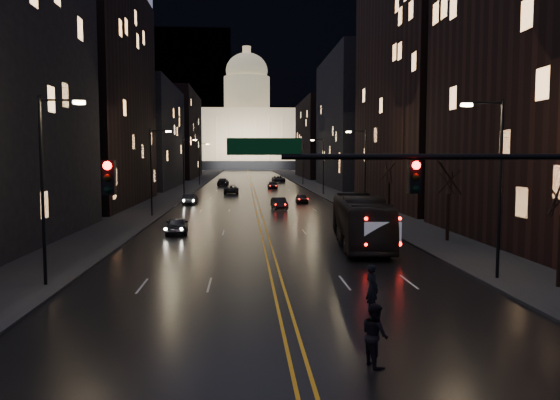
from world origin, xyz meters
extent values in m
plane|color=black|center=(0.00, 0.00, 0.00)|extent=(900.00, 900.00, 0.00)
cube|color=black|center=(0.00, 130.00, 0.01)|extent=(20.00, 320.00, 0.02)
cube|color=black|center=(-14.00, 130.00, 0.08)|extent=(8.00, 320.00, 0.16)
cube|color=black|center=(14.00, 130.00, 0.08)|extent=(8.00, 320.00, 0.16)
cube|color=orange|center=(0.00, 130.00, 0.03)|extent=(0.62, 320.00, 0.01)
cube|color=black|center=(-21.00, 54.00, 14.00)|extent=(12.00, 30.00, 28.00)
cube|color=black|center=(-21.00, 92.00, 10.00)|extent=(12.00, 34.00, 20.00)
cube|color=black|center=(-21.00, 140.00, 12.00)|extent=(12.00, 40.00, 24.00)
cube|color=black|center=(21.00, 50.00, 19.00)|extent=(12.00, 30.00, 38.00)
cube|color=black|center=(21.00, 92.00, 13.00)|extent=(12.00, 34.00, 26.00)
cube|color=black|center=(21.00, 140.00, 11.00)|extent=(12.00, 40.00, 22.00)
cube|color=black|center=(40.00, 380.00, 65.00)|extent=(520.00, 60.00, 130.00)
cube|color=black|center=(0.00, 250.00, 2.00)|extent=(90.00, 50.00, 4.00)
cube|color=#EEC789|center=(0.00, 250.00, 16.00)|extent=(80.00, 36.00, 24.00)
cylinder|color=beige|center=(0.00, 250.00, 36.00)|extent=(22.00, 22.00, 16.00)
ellipsoid|color=beige|center=(0.00, 250.00, 47.00)|extent=(20.00, 20.00, 17.00)
cylinder|color=#EEC789|center=(0.00, 250.00, 55.50)|extent=(4.00, 4.00, 6.00)
cylinder|color=black|center=(5.50, 0.00, 6.20)|extent=(12.00, 0.18, 0.18)
cube|color=black|center=(-5.50, 0.00, 5.60)|extent=(0.35, 0.30, 1.00)
cube|color=black|center=(3.50, 0.00, 5.60)|extent=(0.35, 0.30, 1.00)
sphere|color=#FF0705|center=(-5.50, -0.18, 5.95)|extent=(0.24, 0.24, 0.24)
sphere|color=#FF0705|center=(3.50, -0.18, 5.95)|extent=(0.24, 0.24, 0.24)
cube|color=#053F14|center=(-1.00, 0.00, 6.50)|extent=(2.20, 0.06, 0.50)
cylinder|color=black|center=(11.00, 10.00, 4.50)|extent=(0.16, 0.16, 9.00)
cylinder|color=black|center=(10.10, 10.00, 8.80)|extent=(1.80, 0.10, 0.10)
cube|color=#E8BB8B|center=(9.20, 10.00, 8.70)|extent=(0.50, 0.25, 0.15)
cylinder|color=black|center=(-11.00, 10.00, 4.50)|extent=(0.16, 0.16, 9.00)
cylinder|color=black|center=(-10.10, 10.00, 8.80)|extent=(1.80, 0.10, 0.10)
cube|color=#E8BB8B|center=(-9.20, 10.00, 8.70)|extent=(0.50, 0.25, 0.15)
cylinder|color=black|center=(11.00, 40.00, 4.50)|extent=(0.16, 0.16, 9.00)
cylinder|color=black|center=(10.10, 40.00, 8.80)|extent=(1.80, 0.10, 0.10)
cube|color=#E8BB8B|center=(9.20, 40.00, 8.70)|extent=(0.50, 0.25, 0.15)
cylinder|color=black|center=(-11.00, 40.00, 4.50)|extent=(0.16, 0.16, 9.00)
cylinder|color=black|center=(-10.10, 40.00, 8.80)|extent=(1.80, 0.10, 0.10)
cube|color=#E8BB8B|center=(-9.20, 40.00, 8.70)|extent=(0.50, 0.25, 0.15)
cylinder|color=black|center=(11.00, 70.00, 4.50)|extent=(0.16, 0.16, 9.00)
cylinder|color=black|center=(10.10, 70.00, 8.80)|extent=(1.80, 0.10, 0.10)
cube|color=#E8BB8B|center=(9.20, 70.00, 8.70)|extent=(0.50, 0.25, 0.15)
cylinder|color=black|center=(-11.00, 70.00, 4.50)|extent=(0.16, 0.16, 9.00)
cylinder|color=black|center=(-10.10, 70.00, 8.80)|extent=(1.80, 0.10, 0.10)
cube|color=#E8BB8B|center=(-9.20, 70.00, 8.70)|extent=(0.50, 0.25, 0.15)
cylinder|color=black|center=(11.00, 100.00, 4.50)|extent=(0.16, 0.16, 9.00)
cylinder|color=black|center=(10.10, 100.00, 8.80)|extent=(1.80, 0.10, 0.10)
cube|color=#E8BB8B|center=(9.20, 100.00, 8.70)|extent=(0.50, 0.25, 0.15)
cylinder|color=black|center=(-11.00, 100.00, 4.50)|extent=(0.16, 0.16, 9.00)
cylinder|color=black|center=(-10.10, 100.00, 8.80)|extent=(1.80, 0.10, 0.10)
cube|color=#E8BB8B|center=(-9.20, 100.00, 8.70)|extent=(0.50, 0.25, 0.15)
cylinder|color=black|center=(13.00, 8.00, 1.75)|extent=(0.24, 0.24, 3.50)
cylinder|color=black|center=(13.00, 22.00, 1.75)|extent=(0.24, 0.24, 3.50)
cylinder|color=black|center=(13.00, 38.00, 1.75)|extent=(0.24, 0.24, 3.50)
imported|color=black|center=(6.44, 20.91, 1.73)|extent=(4.00, 12.65, 3.47)
imported|color=black|center=(-6.96, 27.49, 0.72)|extent=(2.04, 4.37, 1.45)
imported|color=black|center=(-8.50, 54.23, 0.69)|extent=(1.75, 4.28, 1.38)
imported|color=black|center=(-3.71, 73.94, 0.73)|extent=(2.51, 5.28, 1.46)
imported|color=black|center=(-6.03, 99.02, 0.79)|extent=(2.48, 5.58, 1.59)
imported|color=black|center=(2.50, 47.30, 0.69)|extent=(1.90, 4.30, 1.37)
imported|color=black|center=(5.96, 54.92, 0.65)|extent=(1.65, 3.85, 1.29)
imported|color=black|center=(3.76, 86.48, 0.68)|extent=(2.03, 4.72, 1.35)
imported|color=black|center=(6.55, 112.66, 0.79)|extent=(3.12, 5.90, 1.58)
imported|color=black|center=(3.47, 5.00, 0.97)|extent=(0.64, 0.81, 1.94)
imported|color=black|center=(2.25, -0.51, 0.94)|extent=(0.74, 1.02, 1.89)
camera|label=1|loc=(-1.60, -16.05, 6.22)|focal=35.00mm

